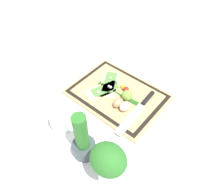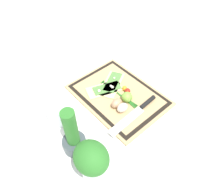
{
  "view_description": "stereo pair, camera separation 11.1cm",
  "coord_description": "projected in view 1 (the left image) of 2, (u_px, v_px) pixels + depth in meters",
  "views": [
    {
      "loc": [
        -0.48,
        0.62,
        0.86
      ],
      "look_at": [
        0.0,
        0.04,
        0.03
      ],
      "focal_mm": 35.0,
      "sensor_mm": 36.0,
      "label": 1
    },
    {
      "loc": [
        -0.56,
        0.54,
        0.86
      ],
      "look_at": [
        0.0,
        0.04,
        0.03
      ],
      "focal_mm": 35.0,
      "sensor_mm": 36.0,
      "label": 2
    }
  ],
  "objects": [
    {
      "name": "cherry_tomato_yellow",
      "position": [
        122.0,
        87.0,
        1.16
      ],
      "size": [
        0.03,
        0.03,
        0.03
      ],
      "primitive_type": "sphere",
      "color": "gold",
      "rests_on": "cutting_board"
    },
    {
      "name": "herb_glass",
      "position": [
        108.0,
        163.0,
        0.78
      ],
      "size": [
        0.14,
        0.12,
        0.21
      ],
      "color": "silver",
      "rests_on": "ground_plane"
    },
    {
      "name": "sauce_jar",
      "position": [
        60.0,
        120.0,
        0.99
      ],
      "size": [
        0.09,
        0.09,
        0.11
      ],
      "color": "silver",
      "rests_on": "ground_plane"
    },
    {
      "name": "herb_pot",
      "position": [
        83.0,
        142.0,
        0.88
      ],
      "size": [
        0.1,
        0.1,
        0.25
      ],
      "color": "#3D474C",
      "rests_on": "ground_plane"
    },
    {
      "name": "lime",
      "position": [
        127.0,
        96.0,
        1.1
      ],
      "size": [
        0.05,
        0.05,
        0.05
      ],
      "primitive_type": "sphere",
      "color": "#7FB742",
      "rests_on": "cutting_board"
    },
    {
      "name": "pizza_slice_near",
      "position": [
        109.0,
        84.0,
        1.19
      ],
      "size": [
        0.17,
        0.22,
        0.02
      ],
      "color": "beige",
      "rests_on": "cutting_board"
    },
    {
      "name": "egg_pink",
      "position": [
        125.0,
        106.0,
        1.06
      ],
      "size": [
        0.04,
        0.06,
        0.04
      ],
      "primitive_type": "ellipsoid",
      "color": "beige",
      "rests_on": "cutting_board"
    },
    {
      "name": "scallion_bunch",
      "position": [
        117.0,
        94.0,
        1.14
      ],
      "size": [
        0.25,
        0.04,
        0.01
      ],
      "color": "#2D7528",
      "rests_on": "cutting_board"
    },
    {
      "name": "cutting_board",
      "position": [
        117.0,
        95.0,
        1.16
      ],
      "size": [
        0.49,
        0.36,
        0.02
      ],
      "color": "tan",
      "rests_on": "ground_plane"
    },
    {
      "name": "cherry_tomato_red",
      "position": [
        126.0,
        89.0,
        1.15
      ],
      "size": [
        0.03,
        0.03,
        0.03
      ],
      "primitive_type": "sphere",
      "color": "red",
      "rests_on": "cutting_board"
    },
    {
      "name": "pizza_slice_far",
      "position": [
        103.0,
        90.0,
        1.16
      ],
      "size": [
        0.15,
        0.21,
        0.02
      ],
      "color": "beige",
      "rests_on": "cutting_board"
    },
    {
      "name": "knife",
      "position": [
        142.0,
        105.0,
        1.08
      ],
      "size": [
        0.05,
        0.31,
        0.02
      ],
      "color": "silver",
      "rests_on": "cutting_board"
    },
    {
      "name": "ground_plane",
      "position": [
        117.0,
        96.0,
        1.16
      ],
      "size": [
        6.0,
        6.0,
        0.0
      ],
      "primitive_type": "plane",
      "color": "white"
    },
    {
      "name": "egg_brown",
      "position": [
        118.0,
        103.0,
        1.08
      ],
      "size": [
        0.04,
        0.06,
        0.04
      ],
      "primitive_type": "ellipsoid",
      "color": "tan",
      "rests_on": "cutting_board"
    }
  ]
}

